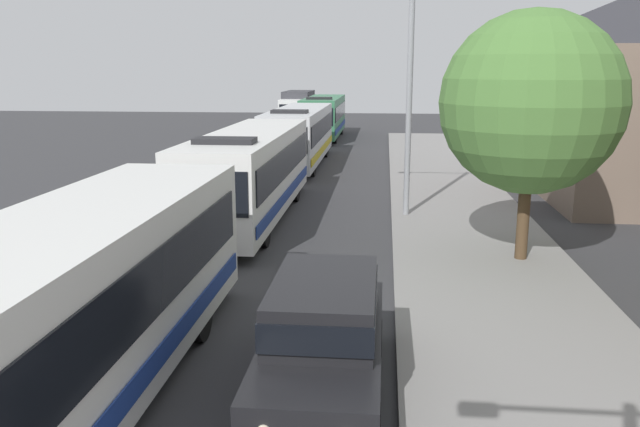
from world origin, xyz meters
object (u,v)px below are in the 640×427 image
object	(u,v)px
bus_second_in_line	(250,171)
bus_fourth_in_line	(324,116)
roadside_tree	(531,103)
bus_middle	(300,134)
box_truck_oncoming	(298,107)
streetlamp_mid	(410,66)
bus_lead	(53,321)
white_suv	(324,333)

from	to	relation	value
bus_second_in_line	bus_fourth_in_line	world-z (taller)	same
bus_second_in_line	bus_fourth_in_line	xyz separation A→B (m)	(-0.00, 26.82, -0.00)
roadside_tree	bus_fourth_in_line	bearing A→B (deg)	104.90
bus_middle	box_truck_oncoming	xyz separation A→B (m)	(-3.30, 23.63, 0.02)
bus_second_in_line	streetlamp_mid	world-z (taller)	streetlamp_mid
bus_lead	box_truck_oncoming	size ratio (longest dim) A/B	1.58
bus_middle	white_suv	distance (m)	25.34
bus_middle	bus_fourth_in_line	distance (m)	13.84
bus_lead	box_truck_oncoming	bearing A→B (deg)	93.77
bus_middle	bus_fourth_in_line	bearing A→B (deg)	90.00
bus_middle	roadside_tree	world-z (taller)	roadside_tree
bus_fourth_in_line	box_truck_oncoming	size ratio (longest dim) A/B	1.45
bus_second_in_line	bus_fourth_in_line	size ratio (longest dim) A/B	1.05
bus_second_in_line	roadside_tree	world-z (taller)	roadside_tree
bus_lead	bus_middle	distance (m)	26.54
white_suv	roadside_tree	world-z (taller)	roadside_tree
bus_middle	box_truck_oncoming	distance (m)	23.86
bus_second_in_line	bus_middle	size ratio (longest dim) A/B	0.97
bus_second_in_line	white_suv	bearing A→B (deg)	-72.99
bus_middle	box_truck_oncoming	bearing A→B (deg)	97.96
bus_lead	box_truck_oncoming	xyz separation A→B (m)	(-3.30, 50.17, 0.02)
bus_fourth_in_line	streetlamp_mid	distance (m)	26.98
bus_middle	bus_fourth_in_line	world-z (taller)	same
bus_fourth_in_line	box_truck_oncoming	distance (m)	10.32
bus_lead	bus_second_in_line	world-z (taller)	same
bus_middle	roadside_tree	xyz separation A→B (m)	(8.33, -17.46, 2.61)
bus_second_in_line	streetlamp_mid	xyz separation A→B (m)	(5.40, 0.62, 3.55)
box_truck_oncoming	roadside_tree	xyz separation A→B (m)	(11.63, -41.09, 2.59)
bus_lead	bus_fourth_in_line	bearing A→B (deg)	90.00
box_truck_oncoming	streetlamp_mid	bearing A→B (deg)	-76.41
bus_middle	streetlamp_mid	bearing A→B (deg)	-66.39
bus_second_in_line	white_suv	distance (m)	12.66
bus_second_in_line	bus_lead	bearing A→B (deg)	-90.00
box_truck_oncoming	roadside_tree	world-z (taller)	roadside_tree
white_suv	roadside_tree	distance (m)	9.48
white_suv	bus_fourth_in_line	bearing A→B (deg)	95.43
bus_lead	roadside_tree	xyz separation A→B (m)	(8.33, 9.08, 2.61)
bus_fourth_in_line	box_truck_oncoming	world-z (taller)	bus_fourth_in_line
bus_fourth_in_line	white_suv	xyz separation A→B (m)	(3.70, -38.91, -0.66)
roadside_tree	box_truck_oncoming	bearing A→B (deg)	105.81
box_truck_oncoming	streetlamp_mid	size ratio (longest dim) A/B	0.92
bus_fourth_in_line	streetlamp_mid	size ratio (longest dim) A/B	1.34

